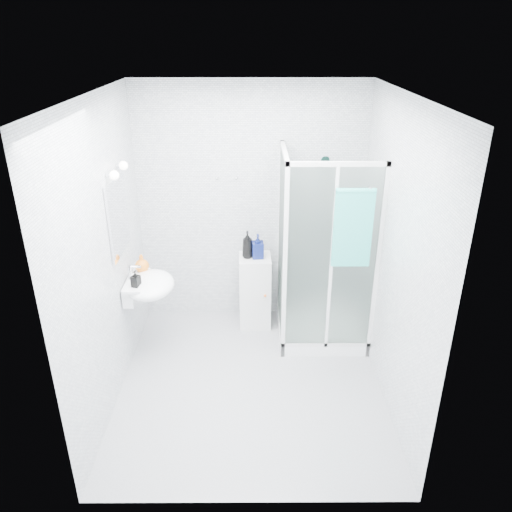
{
  "coord_description": "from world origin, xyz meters",
  "views": [
    {
      "loc": [
        0.03,
        -3.76,
        3.04
      ],
      "look_at": [
        0.05,
        0.35,
        1.15
      ],
      "focal_mm": 35.0,
      "sensor_mm": 36.0,
      "label": 1
    }
  ],
  "objects_px": {
    "wall_basin": "(148,285)",
    "shampoo_bottle_a": "(247,245)",
    "hand_towel": "(353,226)",
    "soap_dispenser_orange": "(142,263)",
    "soap_dispenser_black": "(136,279)",
    "storage_cabinet": "(255,291)",
    "shower_enclosure": "(315,300)",
    "shampoo_bottle_b": "(258,246)"
  },
  "relations": [
    {
      "from": "hand_towel",
      "to": "wall_basin",
      "type": "bearing_deg",
      "value": 177.44
    },
    {
      "from": "soap_dispenser_orange",
      "to": "soap_dispenser_black",
      "type": "bearing_deg",
      "value": -88.57
    },
    {
      "from": "shampoo_bottle_a",
      "to": "soap_dispenser_black",
      "type": "bearing_deg",
      "value": -144.3
    },
    {
      "from": "wall_basin",
      "to": "shampoo_bottle_b",
      "type": "distance_m",
      "value": 1.22
    },
    {
      "from": "soap_dispenser_orange",
      "to": "wall_basin",
      "type": "bearing_deg",
      "value": -66.0
    },
    {
      "from": "wall_basin",
      "to": "soap_dispenser_orange",
      "type": "distance_m",
      "value": 0.24
    },
    {
      "from": "shower_enclosure",
      "to": "soap_dispenser_black",
      "type": "relative_size",
      "value": 12.52
    },
    {
      "from": "hand_towel",
      "to": "shampoo_bottle_a",
      "type": "bearing_deg",
      "value": 144.73
    },
    {
      "from": "shower_enclosure",
      "to": "soap_dispenser_orange",
      "type": "relative_size",
      "value": 11.41
    },
    {
      "from": "shower_enclosure",
      "to": "shampoo_bottle_b",
      "type": "relative_size",
      "value": 7.64
    },
    {
      "from": "wall_basin",
      "to": "shampoo_bottle_b",
      "type": "bearing_deg",
      "value": 28.77
    },
    {
      "from": "storage_cabinet",
      "to": "shampoo_bottle_b",
      "type": "distance_m",
      "value": 0.54
    },
    {
      "from": "storage_cabinet",
      "to": "soap_dispenser_orange",
      "type": "relative_size",
      "value": 4.67
    },
    {
      "from": "hand_towel",
      "to": "soap_dispenser_orange",
      "type": "distance_m",
      "value": 2.05
    },
    {
      "from": "storage_cabinet",
      "to": "soap_dispenser_black",
      "type": "relative_size",
      "value": 5.13
    },
    {
      "from": "storage_cabinet",
      "to": "soap_dispenser_black",
      "type": "distance_m",
      "value": 1.42
    },
    {
      "from": "storage_cabinet",
      "to": "hand_towel",
      "type": "distance_m",
      "value": 1.5
    },
    {
      "from": "shampoo_bottle_a",
      "to": "shower_enclosure",
      "type": "bearing_deg",
      "value": -20.92
    },
    {
      "from": "wall_basin",
      "to": "hand_towel",
      "type": "height_order",
      "value": "hand_towel"
    },
    {
      "from": "storage_cabinet",
      "to": "hand_towel",
      "type": "xyz_separation_m",
      "value": [
        0.87,
        -0.67,
        1.02
      ]
    },
    {
      "from": "wall_basin",
      "to": "hand_towel",
      "type": "bearing_deg",
      "value": -2.56
    },
    {
      "from": "shampoo_bottle_a",
      "to": "soap_dispenser_black",
      "type": "distance_m",
      "value": 1.25
    },
    {
      "from": "storage_cabinet",
      "to": "shampoo_bottle_a",
      "type": "relative_size",
      "value": 2.79
    },
    {
      "from": "soap_dispenser_orange",
      "to": "soap_dispenser_black",
      "type": "xyz_separation_m",
      "value": [
        0.01,
        -0.32,
        -0.01
      ]
    },
    {
      "from": "hand_towel",
      "to": "soap_dispenser_orange",
      "type": "relative_size",
      "value": 4.21
    },
    {
      "from": "wall_basin",
      "to": "soap_dispenser_black",
      "type": "xyz_separation_m",
      "value": [
        -0.07,
        -0.14,
        0.15
      ]
    },
    {
      "from": "shower_enclosure",
      "to": "hand_towel",
      "type": "bearing_deg",
      "value": -58.84
    },
    {
      "from": "wall_basin",
      "to": "shampoo_bottle_a",
      "type": "bearing_deg",
      "value": 31.71
    },
    {
      "from": "hand_towel",
      "to": "shampoo_bottle_a",
      "type": "height_order",
      "value": "hand_towel"
    },
    {
      "from": "wall_basin",
      "to": "shampoo_bottle_a",
      "type": "xyz_separation_m",
      "value": [
        0.95,
        0.59,
        0.17
      ]
    },
    {
      "from": "wall_basin",
      "to": "soap_dispenser_orange",
      "type": "relative_size",
      "value": 3.19
    },
    {
      "from": "soap_dispenser_orange",
      "to": "storage_cabinet",
      "type": "bearing_deg",
      "value": 20.74
    },
    {
      "from": "soap_dispenser_orange",
      "to": "shampoo_bottle_b",
      "type": "bearing_deg",
      "value": 19.89
    },
    {
      "from": "wall_basin",
      "to": "soap_dispenser_orange",
      "type": "xyz_separation_m",
      "value": [
        -0.08,
        0.17,
        0.15
      ]
    },
    {
      "from": "shampoo_bottle_a",
      "to": "wall_basin",
      "type": "bearing_deg",
      "value": -148.29
    },
    {
      "from": "shampoo_bottle_a",
      "to": "soap_dispenser_orange",
      "type": "distance_m",
      "value": 1.11
    },
    {
      "from": "storage_cabinet",
      "to": "soap_dispenser_orange",
      "type": "distance_m",
      "value": 1.3
    },
    {
      "from": "shower_enclosure",
      "to": "soap_dispenser_orange",
      "type": "bearing_deg",
      "value": -175.2
    },
    {
      "from": "storage_cabinet",
      "to": "hand_towel",
      "type": "relative_size",
      "value": 1.11
    },
    {
      "from": "shower_enclosure",
      "to": "shampoo_bottle_a",
      "type": "relative_size",
      "value": 6.82
    },
    {
      "from": "storage_cabinet",
      "to": "shampoo_bottle_a",
      "type": "distance_m",
      "value": 0.56
    },
    {
      "from": "shampoo_bottle_b",
      "to": "storage_cabinet",
      "type": "bearing_deg",
      "value": 165.68
    }
  ]
}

